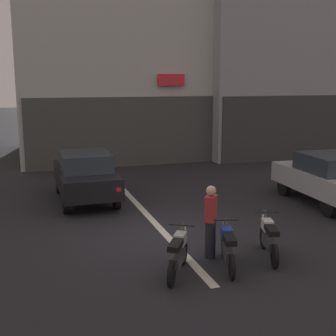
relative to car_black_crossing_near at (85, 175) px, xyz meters
The scene contains 10 objects.
ground_plane 4.59m from the car_black_crossing_near, 70.36° to the right, with size 120.00×120.00×0.00m, color #232328.
lane_centre_line 2.48m from the car_black_crossing_near, 49.34° to the left, with size 0.20×18.00×0.01m, color silver.
building_mid_block 12.36m from the car_black_crossing_near, 73.75° to the left, with size 9.83×8.35×15.95m.
building_far_right 16.22m from the car_black_crossing_near, 40.78° to the left, with size 8.71×9.89×14.68m.
car_black_crossing_near is the anchor object (origin of this frame).
car_silver_parked_kerbside 7.86m from the car_black_crossing_near, 20.55° to the right, with size 1.94×4.17×1.64m.
motorcycle_silver_row_leftmost 6.51m from the car_black_crossing_near, 80.90° to the right, with size 0.93×1.46×0.98m.
motorcycle_blue_row_left_mid 6.77m from the car_black_crossing_near, 71.46° to the right, with size 0.64×1.62×0.98m.
motorcycle_white_row_centre 7.00m from the car_black_crossing_near, 62.06° to the right, with size 0.66×1.61×0.98m.
person_by_motorcycles 6.13m from the car_black_crossing_near, 70.91° to the right, with size 0.39×0.42×1.67m.
Camera 1 is at (-3.36, -10.46, 3.95)m, focal length 48.33 mm.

